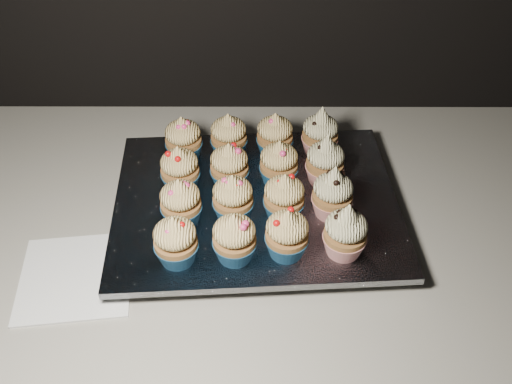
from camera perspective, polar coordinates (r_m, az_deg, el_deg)
cabinet at (r=1.33m, az=9.61°, el=-16.35°), size 2.40×0.60×0.86m
worktop at (r=0.98m, az=12.57°, el=-2.52°), size 2.44×0.64×0.04m
napkin at (r=0.89m, az=-17.58°, el=-8.07°), size 0.18×0.18×0.00m
baking_tray at (r=0.93m, az=-0.00°, el=-1.78°), size 0.43×0.34×0.02m
foil_lining at (r=0.92m, az=-0.00°, el=-1.02°), size 0.47×0.38×0.01m
cupcake_0 at (r=0.80m, az=-8.04°, el=-4.87°), size 0.06×0.06×0.08m
cupcake_1 at (r=0.80m, az=-2.17°, el=-4.65°), size 0.06×0.06×0.08m
cupcake_2 at (r=0.81m, az=3.11°, el=-4.25°), size 0.06×0.06×0.08m
cupcake_3 at (r=0.81m, az=8.94°, el=-4.00°), size 0.06×0.06×0.10m
cupcake_4 at (r=0.86m, az=-7.54°, el=-1.07°), size 0.06×0.06×0.08m
cupcake_5 at (r=0.86m, az=-2.32°, el=-0.65°), size 0.06×0.06×0.08m
cupcake_6 at (r=0.86m, az=2.83°, el=-0.57°), size 0.06×0.06×0.08m
cupcake_7 at (r=0.87m, az=7.67°, el=-0.19°), size 0.06×0.06×0.10m
cupcake_8 at (r=0.92m, az=-7.62°, el=2.24°), size 0.06×0.06×0.08m
cupcake_9 at (r=0.91m, az=-2.68°, el=2.56°), size 0.06×0.06×0.08m
cupcake_10 at (r=0.92m, az=2.31°, el=2.83°), size 0.06×0.06×0.08m
cupcake_11 at (r=0.93m, az=6.93°, el=3.05°), size 0.06×0.06×0.10m
cupcake_12 at (r=0.98m, az=-7.28°, el=5.23°), size 0.06×0.06×0.08m
cupcake_13 at (r=0.98m, az=-2.75°, el=5.57°), size 0.06×0.06×0.08m
cupcake_14 at (r=0.98m, az=1.90°, el=5.64°), size 0.06×0.06×0.08m
cupcake_15 at (r=0.99m, az=6.44°, el=5.84°), size 0.06×0.06×0.10m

